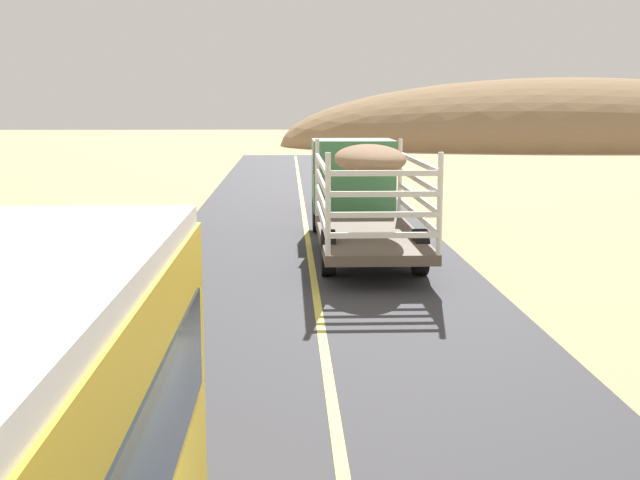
# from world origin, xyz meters

# --- Properties ---
(livestock_truck) EXTENTS (2.53, 9.70, 3.02)m
(livestock_truck) POSITION_xyz_m (1.45, 19.50, 1.79)
(livestock_truck) COLOR #3F7F4C
(livestock_truck) RESTS_ON road_surface
(car_far) EXTENTS (1.90, 4.62, 1.93)m
(car_far) POSITION_xyz_m (1.74, 26.38, 1.09)
(car_far) COLOR #B2261E
(car_far) RESTS_ON road_surface
(distant_hill) EXTENTS (55.13, 27.55, 12.75)m
(distant_hill) POSITION_xyz_m (26.27, 74.16, 0.00)
(distant_hill) COLOR #8D6E4C
(distant_hill) RESTS_ON ground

